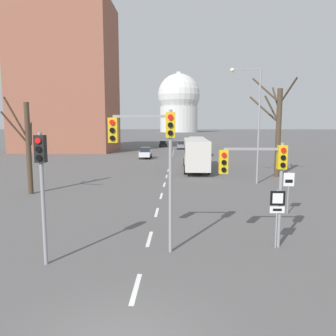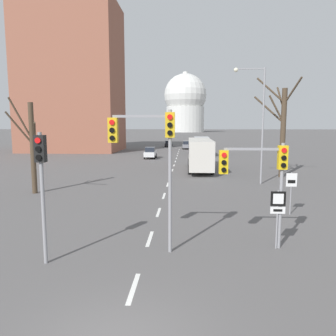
{
  "view_description": "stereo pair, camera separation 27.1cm",
  "coord_description": "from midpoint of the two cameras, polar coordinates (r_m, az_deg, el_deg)",
  "views": [
    {
      "loc": [
        1.37,
        -6.81,
        5.06
      ],
      "look_at": [
        0.86,
        6.59,
        3.3
      ],
      "focal_mm": 35.0,
      "sensor_mm": 36.0,
      "label": 1
    },
    {
      "loc": [
        1.64,
        -6.8,
        5.06
      ],
      "look_at": [
        0.86,
        6.59,
        3.3
      ],
      "focal_mm": 35.0,
      "sensor_mm": 36.0,
      "label": 2
    }
  ],
  "objects": [
    {
      "name": "lane_stripe_3",
      "position": [
        23.67,
        -1.51,
        -4.86
      ],
      "size": [
        0.16,
        2.0,
        0.01
      ],
      "primitive_type": "cube",
      "color": "silver",
      "rests_on": "ground_plane"
    },
    {
      "name": "lane_stripe_4",
      "position": [
        28.07,
        -0.92,
        -2.9
      ],
      "size": [
        0.16,
        2.0,
        0.01
      ],
      "primitive_type": "cube",
      "color": "silver",
      "rests_on": "ground_plane"
    },
    {
      "name": "street_lamp_right",
      "position": [
        29.08,
        14.5,
        8.99
      ],
      "size": [
        2.64,
        0.36,
        9.81
      ],
      "color": "gray",
      "rests_on": "ground_plane"
    },
    {
      "name": "traffic_signal_near_right",
      "position": [
        13.76,
        15.21,
        -0.12
      ],
      "size": [
        2.71,
        0.34,
        4.35
      ],
      "color": "gray",
      "rests_on": "ground_plane"
    },
    {
      "name": "lane_stripe_13",
      "position": [
        68.28,
        0.92,
        3.23
      ],
      "size": [
        0.16,
        2.0,
        0.01
      ],
      "primitive_type": "cube",
      "color": "silver",
      "rests_on": "ground_plane"
    },
    {
      "name": "lane_stripe_11",
      "position": [
        59.31,
        0.73,
        2.58
      ],
      "size": [
        0.16,
        2.0,
        0.01
      ],
      "primitive_type": "cube",
      "color": "silver",
      "rests_on": "ground_plane"
    },
    {
      "name": "capitol_dome",
      "position": [
        243.5,
        1.87,
        11.23
      ],
      "size": [
        30.59,
        30.59,
        43.2
      ],
      "color": "silver",
      "rests_on": "ground_plane"
    },
    {
      "name": "traffic_signal_near_left",
      "position": [
        12.45,
        -21.73,
        -0.88
      ],
      "size": [
        0.36,
        0.34,
        4.81
      ],
      "color": "gray",
      "rests_on": "ground_plane"
    },
    {
      "name": "lane_stripe_9",
      "position": [
        50.35,
        0.47,
        1.71
      ],
      "size": [
        0.16,
        2.0,
        0.01
      ],
      "primitive_type": "cube",
      "color": "silver",
      "rests_on": "ground_plane"
    },
    {
      "name": "lane_stripe_1",
      "position": [
        15.03,
        -3.78,
        -12.19
      ],
      "size": [
        0.16,
        2.0,
        0.01
      ],
      "primitive_type": "cube",
      "color": "silver",
      "rests_on": "ground_plane"
    },
    {
      "name": "lane_stripe_7",
      "position": [
        41.41,
        0.09,
        0.46
      ],
      "size": [
        0.16,
        2.0,
        0.01
      ],
      "primitive_type": "cube",
      "color": "silver",
      "rests_on": "ground_plane"
    },
    {
      "name": "lane_stripe_0",
      "position": [
        10.93,
        -6.37,
        -20.12
      ],
      "size": [
        0.16,
        2.0,
        0.01
      ],
      "primitive_type": "cube",
      "color": "silver",
      "rests_on": "ground_plane"
    },
    {
      "name": "sedan_near_left",
      "position": [
        77.39,
        -0.96,
        4.28
      ],
      "size": [
        1.69,
        3.93,
        1.46
      ],
      "color": "black",
      "rests_on": "ground_plane"
    },
    {
      "name": "sedan_near_right",
      "position": [
        50.08,
        -4.09,
        2.66
      ],
      "size": [
        1.69,
        3.87,
        1.73
      ],
      "color": "silver",
      "rests_on": "ground_plane"
    },
    {
      "name": "apartment_block_left",
      "position": [
        68.22,
        -17.41,
        14.73
      ],
      "size": [
        18.0,
        14.0,
        28.14
      ],
      "primitive_type": "cube",
      "color": "#935642",
      "rests_on": "ground_plane"
    },
    {
      "name": "route_sign_post",
      "position": [
        14.16,
        17.96,
        -6.74
      ],
      "size": [
        0.6,
        0.08,
        2.45
      ],
      "color": "gray",
      "rests_on": "ground_plane"
    },
    {
      "name": "bare_tree_left_near",
      "position": [
        25.98,
        -23.55,
        3.59
      ],
      "size": [
        2.7,
        2.29,
        7.03
      ],
      "color": "#473828",
      "rests_on": "ground_plane"
    },
    {
      "name": "lane_stripe_6",
      "position": [
        36.95,
        -0.16,
        -0.39
      ],
      "size": [
        0.16,
        2.0,
        0.01
      ],
      "primitive_type": "cube",
      "color": "silver",
      "rests_on": "ground_plane"
    },
    {
      "name": "lane_stripe_8",
      "position": [
        45.88,
        0.3,
        1.15
      ],
      "size": [
        0.16,
        2.0,
        0.01
      ],
      "primitive_type": "cube",
      "color": "silver",
      "rests_on": "ground_plane"
    },
    {
      "name": "traffic_signal_centre_tall",
      "position": [
        12.69,
        -3.57,
        4.02
      ],
      "size": [
        2.58,
        0.34,
        5.65
      ],
      "color": "gray",
      "rests_on": "ground_plane"
    },
    {
      "name": "city_bus",
      "position": [
        36.96,
        4.63,
        2.78
      ],
      "size": [
        2.66,
        10.8,
        3.48
      ],
      "color": "beige",
      "rests_on": "ground_plane"
    },
    {
      "name": "lane_stripe_12",
      "position": [
        63.79,
        0.83,
        2.93
      ],
      "size": [
        0.16,
        2.0,
        0.01
      ],
      "primitive_type": "cube",
      "color": "silver",
      "rests_on": "ground_plane"
    },
    {
      "name": "lane_stripe_2",
      "position": [
        19.31,
        -2.38,
        -7.71
      ],
      "size": [
        0.16,
        2.0,
        0.01
      ],
      "primitive_type": "cube",
      "color": "silver",
      "rests_on": "ground_plane"
    },
    {
      "name": "bare_tree_right_near",
      "position": [
        33.72,
        18.27,
        6.78
      ],
      "size": [
        3.66,
        3.41,
        9.7
      ],
      "color": "#473828",
      "rests_on": "ground_plane"
    },
    {
      "name": "lane_stripe_10",
      "position": [
        54.83,
        0.61,
        2.18
      ],
      "size": [
        0.16,
        2.0,
        0.01
      ],
      "primitive_type": "cube",
      "color": "silver",
      "rests_on": "ground_plane"
    },
    {
      "name": "lane_stripe_5",
      "position": [
        32.51,
        -0.49,
        -1.47
      ],
      "size": [
        0.16,
        2.0,
        0.01
      ],
      "primitive_type": "cube",
      "color": "silver",
      "rests_on": "ground_plane"
    },
    {
      "name": "sedan_mid_centre",
      "position": [
        70.01,
        2.27,
        4.03
      ],
      "size": [
        1.92,
        3.85,
        1.73
      ],
      "color": "slate",
      "rests_on": "ground_plane"
    },
    {
      "name": "speed_limit_sign",
      "position": [
        19.8,
        19.89,
        -2.91
      ],
      "size": [
        0.6,
        0.08,
        2.43
      ],
      "color": "gray",
      "rests_on": "ground_plane"
    },
    {
      "name": "delivery_truck",
      "position": [
        54.81,
        4.78,
        3.94
      ],
      "size": [
        2.44,
        7.2,
        3.14
      ],
      "color": "#333842",
      "rests_on": "ground_plane"
    }
  ]
}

